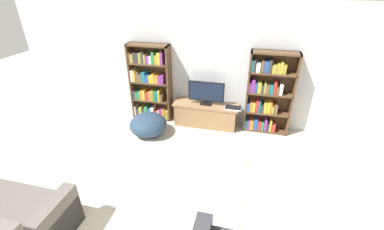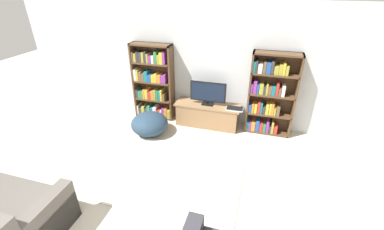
% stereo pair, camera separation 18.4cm
% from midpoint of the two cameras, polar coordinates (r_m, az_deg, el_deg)
% --- Properties ---
extents(wall_back, '(8.80, 0.06, 2.60)m').
position_cam_midpoint_polar(wall_back, '(5.58, 4.06, 11.04)').
color(wall_back, silver).
rests_on(wall_back, ground_plane).
extents(bookshelf_left, '(0.92, 0.30, 1.72)m').
position_cam_midpoint_polar(bookshelf_left, '(5.93, -7.75, 6.99)').
color(bookshelf_left, '#513823').
rests_on(bookshelf_left, ground_plane).
extents(bookshelf_right, '(0.92, 0.30, 1.72)m').
position_cam_midpoint_polar(bookshelf_right, '(5.46, 17.71, 4.14)').
color(bookshelf_right, '#513823').
rests_on(bookshelf_right, ground_plane).
extents(tv_stand, '(1.42, 0.45, 0.52)m').
position_cam_midpoint_polar(tv_stand, '(5.70, 4.35, 0.07)').
color(tv_stand, '#8E6B47').
rests_on(tv_stand, ground_plane).
extents(television, '(0.77, 0.16, 0.51)m').
position_cam_midpoint_polar(television, '(5.46, 4.53, 4.91)').
color(television, black).
rests_on(television, tv_stand).
extents(laptop, '(0.35, 0.22, 0.03)m').
position_cam_midpoint_polar(laptop, '(5.43, 10.42, 1.38)').
color(laptop, silver).
rests_on(laptop, tv_stand).
extents(area_rug, '(2.01, 1.79, 0.02)m').
position_cam_midpoint_polar(area_rug, '(4.42, -1.27, -13.43)').
color(area_rug, beige).
rests_on(area_rug, ground_plane).
extents(beanbag_ottoman, '(0.77, 0.77, 0.45)m').
position_cam_midpoint_polar(beanbag_ottoman, '(5.46, -8.44, -1.93)').
color(beanbag_ottoman, '#23384C').
rests_on(beanbag_ottoman, ground_plane).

